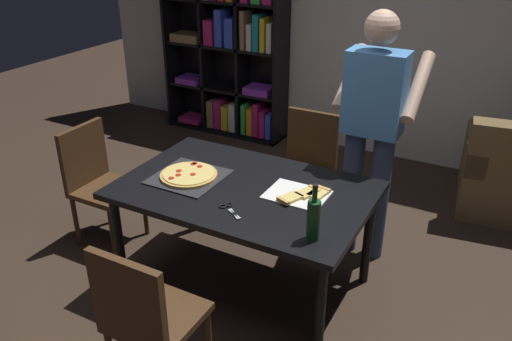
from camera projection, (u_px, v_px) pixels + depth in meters
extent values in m
plane|color=#38281E|center=(246.00, 284.00, 3.54)|extent=(12.00, 12.00, 0.00)
cube|color=silver|center=(377.00, 14.00, 4.97)|extent=(6.40, 0.10, 2.80)
cube|color=black|center=(245.00, 190.00, 3.21)|extent=(1.54, 1.00, 0.04)
cylinder|color=black|center=(119.00, 245.00, 3.34)|extent=(0.06, 0.06, 0.71)
cylinder|color=black|center=(320.00, 315.00, 2.75)|extent=(0.06, 0.06, 0.71)
cylinder|color=black|center=(194.00, 190.00, 4.00)|extent=(0.06, 0.06, 0.71)
cylinder|color=black|center=(368.00, 237.00, 3.42)|extent=(0.06, 0.06, 0.71)
cube|color=#472D19|center=(158.00, 317.00, 2.63)|extent=(0.42, 0.42, 0.04)
cube|color=#472D19|center=(127.00, 301.00, 2.37)|extent=(0.42, 0.04, 0.45)
cylinder|color=#472D19|center=(209.00, 339.00, 2.80)|extent=(0.04, 0.04, 0.41)
cylinder|color=#472D19|center=(155.00, 317.00, 2.95)|extent=(0.04, 0.04, 0.41)
cube|color=#472D19|center=(302.00, 175.00, 4.06)|extent=(0.42, 0.42, 0.04)
cube|color=#472D19|center=(313.00, 138.00, 4.10)|extent=(0.42, 0.04, 0.45)
cylinder|color=#472D19|center=(270.00, 205.00, 4.09)|extent=(0.04, 0.04, 0.41)
cylinder|color=#472D19|center=(313.00, 216.00, 3.94)|extent=(0.04, 0.04, 0.41)
cylinder|color=#472D19|center=(290.00, 186.00, 4.38)|extent=(0.04, 0.04, 0.41)
cylinder|color=#472D19|center=(330.00, 196.00, 4.22)|extent=(0.04, 0.04, 0.41)
cube|color=#472D19|center=(107.00, 190.00, 3.84)|extent=(0.42, 0.42, 0.04)
cube|color=#472D19|center=(83.00, 155.00, 3.81)|extent=(0.04, 0.42, 0.45)
cylinder|color=#472D19|center=(113.00, 234.00, 3.72)|extent=(0.04, 0.04, 0.41)
cylinder|color=#472D19|center=(145.00, 211.00, 4.01)|extent=(0.04, 0.04, 0.41)
cylinder|color=#472D19|center=(76.00, 221.00, 3.88)|extent=(0.04, 0.04, 0.41)
cylinder|color=#472D19|center=(109.00, 200.00, 4.16)|extent=(0.04, 0.04, 0.41)
cube|color=brown|center=(476.00, 147.00, 4.37)|extent=(0.27, 0.86, 0.20)
cube|color=black|center=(173.00, 40.00, 5.92)|extent=(0.03, 0.35, 1.95)
cube|color=black|center=(281.00, 54.00, 5.34)|extent=(0.03, 0.35, 1.95)
cube|color=black|center=(227.00, 129.00, 6.05)|extent=(1.40, 0.35, 0.03)
cube|color=black|center=(232.00, 43.00, 5.75)|extent=(1.40, 0.03, 1.95)
cube|color=black|center=(225.00, 88.00, 5.84)|extent=(1.34, 0.29, 0.03)
cube|color=black|center=(224.00, 46.00, 5.63)|extent=(1.34, 0.29, 0.03)
cube|color=black|center=(223.00, 1.00, 5.42)|extent=(1.34, 0.29, 0.03)
cube|color=black|center=(207.00, 44.00, 5.72)|extent=(0.03, 0.29, 1.89)
cube|color=black|center=(242.00, 49.00, 5.53)|extent=(0.03, 0.29, 1.89)
cube|color=#B21E66|center=(194.00, 118.00, 6.20)|extent=(0.28, 0.25, 0.06)
cube|color=olive|center=(215.00, 112.00, 6.02)|extent=(0.08, 0.22, 0.31)
cube|color=#B21E66|center=(222.00, 113.00, 5.97)|extent=(0.08, 0.22, 0.33)
cube|color=yellow|center=(229.00, 116.00, 5.94)|extent=(0.08, 0.22, 0.28)
cube|color=silver|center=(236.00, 116.00, 5.89)|extent=(0.08, 0.22, 0.32)
cube|color=green|center=(247.00, 117.00, 5.82)|extent=(0.05, 0.22, 0.34)
cube|color=orange|center=(254.00, 120.00, 5.80)|extent=(0.07, 0.22, 0.31)
cube|color=#B21E66|center=(260.00, 118.00, 5.75)|extent=(0.06, 0.22, 0.37)
cube|color=#B21E66|center=(266.00, 123.00, 5.73)|extent=(0.06, 0.22, 0.30)
cube|color=blue|center=(272.00, 125.00, 5.71)|extent=(0.06, 0.22, 0.28)
cube|color=purple|center=(191.00, 79.00, 5.99)|extent=(0.29, 0.25, 0.07)
cube|color=purple|center=(260.00, 90.00, 5.61)|extent=(0.30, 0.25, 0.08)
cube|color=olive|center=(189.00, 37.00, 5.78)|extent=(0.35, 0.25, 0.09)
cube|color=#B21E66|center=(213.00, 32.00, 5.60)|extent=(0.11, 0.22, 0.27)
cube|color=blue|center=(223.00, 27.00, 5.52)|extent=(0.08, 0.22, 0.38)
cube|color=blue|center=(233.00, 32.00, 5.48)|extent=(0.10, 0.22, 0.30)
cube|color=olive|center=(247.00, 29.00, 5.39)|extent=(0.05, 0.22, 0.39)
cube|color=silver|center=(253.00, 36.00, 5.39)|extent=(0.05, 0.22, 0.27)
cube|color=teal|center=(260.00, 32.00, 5.33)|extent=(0.06, 0.22, 0.37)
cube|color=yellow|center=(267.00, 34.00, 5.31)|extent=(0.05, 0.22, 0.34)
cube|color=silver|center=(273.00, 37.00, 5.28)|extent=(0.05, 0.22, 0.30)
cylinder|color=#38476B|center=(378.00, 198.00, 3.64)|extent=(0.14, 0.14, 0.95)
cylinder|color=#38476B|center=(351.00, 192.00, 3.73)|extent=(0.14, 0.14, 0.95)
cube|color=#4C8CD1|center=(375.00, 93.00, 3.35)|extent=(0.38, 0.22, 0.55)
sphere|color=#E0B293|center=(382.00, 28.00, 3.17)|extent=(0.22, 0.22, 0.22)
cylinder|color=#E0B293|center=(418.00, 87.00, 3.38)|extent=(0.09, 0.50, 0.39)
cylinder|color=#E0B293|center=(351.00, 77.00, 3.58)|extent=(0.09, 0.50, 0.39)
cube|color=#2D2D33|center=(189.00, 177.00, 3.32)|extent=(0.43, 0.43, 0.01)
cylinder|color=tan|center=(189.00, 175.00, 3.31)|extent=(0.37, 0.37, 0.02)
cylinder|color=#EACC6B|center=(189.00, 173.00, 3.31)|extent=(0.33, 0.33, 0.01)
cylinder|color=#B22819|center=(195.00, 163.00, 3.43)|extent=(0.04, 0.04, 0.00)
cylinder|color=#B22819|center=(200.00, 166.00, 3.39)|extent=(0.04, 0.04, 0.00)
cylinder|color=#B22819|center=(179.00, 171.00, 3.33)|extent=(0.04, 0.04, 0.00)
cylinder|color=#B22819|center=(171.00, 178.00, 3.24)|extent=(0.04, 0.04, 0.00)
cylinder|color=#B22819|center=(178.00, 175.00, 3.27)|extent=(0.04, 0.04, 0.00)
cylinder|color=#B22819|center=(193.00, 164.00, 3.42)|extent=(0.04, 0.04, 0.00)
cylinder|color=#B22819|center=(193.00, 174.00, 3.28)|extent=(0.04, 0.04, 0.00)
cube|color=white|center=(297.00, 195.00, 3.11)|extent=(0.36, 0.28, 0.01)
cube|color=#EACC6B|center=(308.00, 193.00, 3.10)|extent=(0.13, 0.16, 0.02)
cube|color=tan|center=(315.00, 189.00, 3.14)|extent=(0.09, 0.06, 0.02)
cube|color=#EACC6B|center=(319.00, 193.00, 3.10)|extent=(0.11, 0.15, 0.02)
cube|color=tan|center=(324.00, 189.00, 3.14)|extent=(0.09, 0.04, 0.02)
cube|color=#EACC6B|center=(290.00, 198.00, 3.04)|extent=(0.13, 0.16, 0.02)
cube|color=tan|center=(283.00, 201.00, 3.01)|extent=(0.09, 0.05, 0.02)
cylinder|color=#194723|center=(313.00, 220.00, 2.65)|extent=(0.07, 0.07, 0.22)
cylinder|color=#194723|center=(315.00, 195.00, 2.58)|extent=(0.03, 0.03, 0.08)
cylinder|color=black|center=(315.00, 186.00, 2.56)|extent=(0.03, 0.03, 0.02)
cube|color=silver|center=(234.00, 214.00, 2.91)|extent=(0.11, 0.06, 0.01)
cube|color=silver|center=(234.00, 214.00, 2.91)|extent=(0.10, 0.09, 0.01)
torus|color=black|center=(229.00, 205.00, 3.00)|extent=(0.06, 0.06, 0.01)
torus|color=black|center=(223.00, 206.00, 2.98)|extent=(0.06, 0.06, 0.01)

